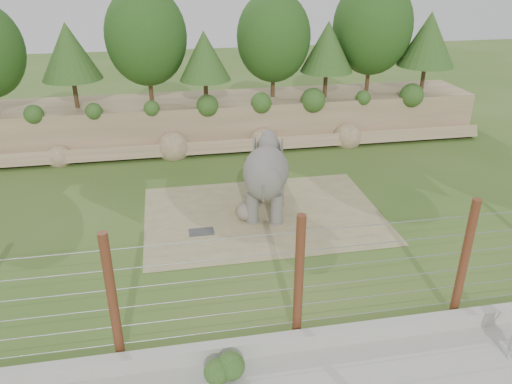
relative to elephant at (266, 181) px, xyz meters
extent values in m
plane|color=#37611E|center=(-0.62, -3.11, -1.54)|extent=(90.00, 90.00, 0.00)
cube|color=#857355|center=(-0.62, 9.89, -0.29)|extent=(30.00, 4.00, 2.50)
cube|color=#857355|center=(-0.62, 7.59, -1.19)|extent=(30.00, 1.37, 1.07)
cylinder|color=#3F2B19|center=(-8.62, 9.39, 1.75)|extent=(0.24, 0.24, 1.58)
sphere|color=#1F4C15|center=(-8.62, 9.39, 3.88)|extent=(3.60, 3.60, 3.60)
cylinder|color=#3F2B19|center=(-4.62, 9.89, 1.92)|extent=(0.24, 0.24, 1.92)
sphere|color=#1F4C15|center=(-4.62, 9.89, 4.53)|extent=(4.40, 4.40, 4.40)
cylinder|color=#3F2B19|center=(-1.62, 8.69, 1.66)|extent=(0.24, 0.24, 1.40)
sphere|color=#1F4C15|center=(-1.62, 8.69, 3.56)|extent=(3.20, 3.20, 3.20)
cylinder|color=#3F2B19|center=(2.38, 9.69, 1.87)|extent=(0.24, 0.24, 1.82)
sphere|color=#1F4C15|center=(2.38, 9.69, 4.34)|extent=(4.16, 4.16, 4.16)
cylinder|color=#3F2B19|center=(5.38, 9.09, 1.71)|extent=(0.24, 0.24, 1.50)
sphere|color=#1F4C15|center=(5.38, 9.09, 3.75)|extent=(3.44, 3.44, 3.44)
cylinder|color=#3F2B19|center=(8.38, 10.09, 1.97)|extent=(0.24, 0.24, 2.03)
sphere|color=#1F4C15|center=(8.38, 10.09, 4.73)|extent=(4.64, 4.64, 4.64)
cylinder|color=#3F2B19|center=(11.38, 8.89, 1.78)|extent=(0.24, 0.24, 1.64)
sphere|color=#1F4C15|center=(11.38, 8.89, 4.01)|extent=(3.76, 3.76, 3.76)
cube|color=#8F8356|center=(-0.12, -0.11, -1.53)|extent=(10.00, 7.00, 0.02)
cube|color=#262628|center=(-2.86, -1.13, -1.51)|extent=(1.00, 0.60, 0.03)
sphere|color=gray|center=(-0.95, -0.43, -1.14)|extent=(0.76, 0.76, 0.76)
cube|color=#B5B3A8|center=(-0.62, -8.11, -1.29)|extent=(26.00, 0.35, 0.50)
cylinder|color=#5D2F1B|center=(-5.62, -7.61, 0.46)|extent=(0.26, 0.26, 4.00)
cylinder|color=#5D2F1B|center=(-0.62, -7.61, 0.46)|extent=(0.26, 0.26, 4.00)
cylinder|color=#5D2F1B|center=(4.38, -7.61, 0.46)|extent=(0.26, 0.26, 4.00)
cylinder|color=#97979D|center=(-0.62, -7.61, -1.04)|extent=(20.00, 0.02, 0.02)
cylinder|color=#97979D|center=(-0.62, -7.61, -0.44)|extent=(20.00, 0.02, 0.02)
cylinder|color=#97979D|center=(-0.62, -7.61, 0.16)|extent=(20.00, 0.02, 0.02)
cylinder|color=#97979D|center=(-0.62, -7.61, 0.76)|extent=(20.00, 0.02, 0.02)
cylinder|color=#97979D|center=(-0.62, -7.61, 1.36)|extent=(20.00, 0.02, 0.02)
cylinder|color=#97979D|center=(-0.62, -7.61, 1.96)|extent=(20.00, 0.02, 0.02)
sphere|color=#25511A|center=(-2.93, -8.91, -1.15)|extent=(0.75, 0.75, 0.75)
camera|label=1|loc=(-3.86, -18.58, 8.57)|focal=35.00mm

